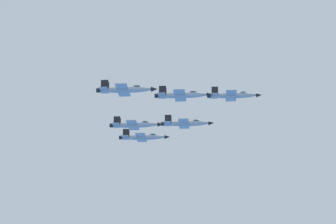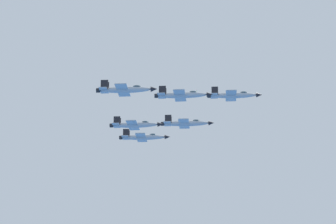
{
  "view_description": "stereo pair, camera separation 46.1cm",
  "coord_description": "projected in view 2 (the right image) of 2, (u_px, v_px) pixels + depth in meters",
  "views": [
    {
      "loc": [
        -120.97,
        202.86,
        44.63
      ],
      "look_at": [
        -11.6,
        22.34,
        114.16
      ],
      "focal_mm": 82.83,
      "sensor_mm": 36.0,
      "label": 1
    },
    {
      "loc": [
        -121.36,
        202.62,
        44.63
      ],
      "look_at": [
        -11.6,
        22.34,
        114.16
      ],
      "focal_mm": 82.83,
      "sensor_mm": 36.0,
      "label": 2
    }
  ],
  "objects": [
    {
      "name": "jet_right_wingman",
      "position": [
        182.0,
        95.0,
        210.8
      ],
      "size": [
        14.81,
        9.95,
        3.36
      ],
      "rotation": [
        0.0,
        0.0,
        3.61
      ],
      "color": "#9EA3A8"
    },
    {
      "name": "jet_right_outer",
      "position": [
        125.0,
        89.0,
        199.56
      ],
      "size": [
        14.71,
        9.9,
        3.35
      ],
      "rotation": [
        0.0,
        0.0,
        3.62
      ],
      "color": "#9EA3A8"
    },
    {
      "name": "jet_lead",
      "position": [
        233.0,
        95.0,
        222.48
      ],
      "size": [
        14.53,
        9.78,
        3.31
      ],
      "rotation": [
        0.0,
        0.0,
        3.62
      ],
      "color": "#9EA3A8"
    },
    {
      "name": "jet_left_outer",
      "position": [
        144.0,
        137.0,
        245.51
      ],
      "size": [
        14.95,
        10.08,
        3.42
      ],
      "rotation": [
        0.0,
        0.0,
        3.63
      ],
      "color": "#9EA3A8"
    },
    {
      "name": "jet_slot_rear",
      "position": [
        135.0,
        125.0,
        221.69
      ],
      "size": [
        14.39,
        9.66,
        3.26
      ],
      "rotation": [
        0.0,
        0.0,
        3.61
      ],
      "color": "#9EA3A8"
    },
    {
      "name": "jet_left_wingman",
      "position": [
        186.0,
        123.0,
        233.4
      ],
      "size": [
        14.88,
        10.02,
        3.39
      ],
      "rotation": [
        0.0,
        0.0,
        3.63
      ],
      "color": "#9EA3A8"
    }
  ]
}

